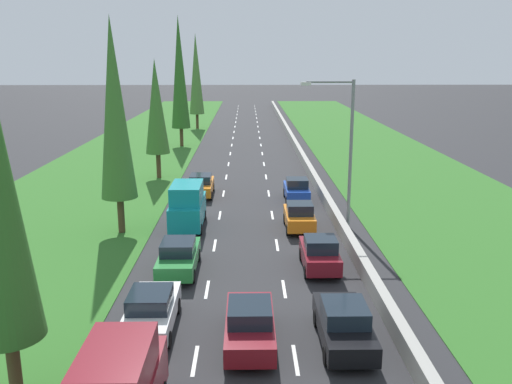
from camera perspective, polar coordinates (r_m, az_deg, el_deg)
name	(u,v)px	position (r m, az deg, el deg)	size (l,w,h in m)	color
ground_plane	(246,149)	(62.94, -1.01, 4.47)	(300.00, 300.00, 0.00)	#28282B
grass_verge_left	(136,149)	(64.22, -12.41, 4.36)	(14.00, 140.00, 0.04)	#2D6623
grass_verge_right	(371,149)	(64.54, 11.87, 4.43)	(14.00, 140.00, 0.04)	#2D6623
median_barrier	(296,145)	(63.13, 4.18, 4.86)	(0.44, 120.00, 0.85)	#9E9B93
lane_markings	(246,149)	(62.94, -1.01, 4.48)	(3.64, 116.00, 0.01)	white
black_sedan_right_lane	(344,324)	(20.77, 9.12, -13.39)	(1.82, 4.50, 1.64)	black
white_sedan_left_lane	(151,311)	(21.84, -10.86, -12.04)	(1.82, 4.50, 1.64)	white
green_sedan_left_lane	(179,256)	(27.18, -8.05, -6.62)	(1.82, 4.50, 1.64)	#237A33
teal_van_left_lane	(187,206)	(33.84, -7.14, -1.43)	(1.96, 4.90, 2.82)	teal
maroon_sedan_centre_lane	(250,324)	(20.52, -0.65, -13.56)	(1.82, 4.50, 1.64)	maroon
maroon_hatchback_right_lane	(320,253)	(27.38, 6.65, -6.37)	(1.74, 3.90, 1.72)	maroon
orange_hatchback_right_lane	(299,216)	(33.50, 4.52, -2.52)	(1.74, 3.90, 1.72)	orange
blue_hatchback_right_lane	(297,190)	(40.15, 4.24, 0.24)	(1.74, 3.90, 1.72)	#1E47B7
orange_sedan_left_lane	(201,185)	(41.79, -5.75, 0.72)	(1.82, 4.50, 1.64)	orange
poplar_tree_second	(115,110)	(32.53, -14.50, 8.28)	(2.11, 2.11, 12.59)	#4C3823
poplar_tree_third	(156,107)	(47.68, -10.35, 8.69)	(2.05, 2.05, 10.19)	#4C3823
poplar_tree_fourth	(179,73)	(64.83, -7.97, 12.19)	(2.17, 2.17, 14.93)	#4C3823
poplar_tree_fifth	(196,74)	(81.00, -6.25, 12.09)	(2.14, 2.14, 13.63)	#4C3823
street_light_mast	(345,143)	(33.39, 9.28, 5.02)	(3.20, 0.28, 9.00)	gray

